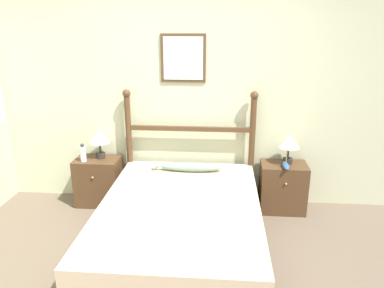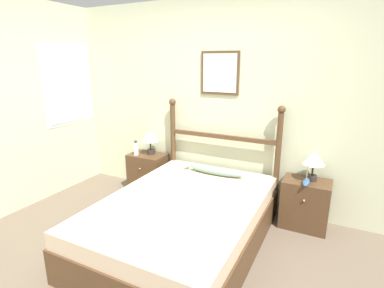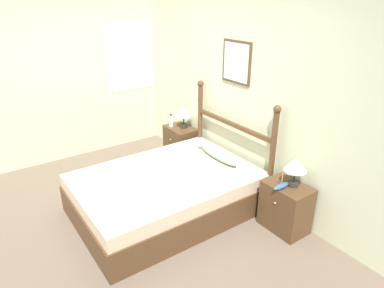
{
  "view_description": "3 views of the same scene",
  "coord_description": "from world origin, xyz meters",
  "px_view_note": "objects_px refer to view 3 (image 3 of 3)",
  "views": [
    {
      "loc": [
        0.44,
        -2.42,
        2.04
      ],
      "look_at": [
        0.16,
        1.09,
        0.89
      ],
      "focal_mm": 35.0,
      "sensor_mm": 36.0,
      "label": 1
    },
    {
      "loc": [
        1.39,
        -1.78,
        1.82
      ],
      "look_at": [
        -0.01,
        0.98,
        0.95
      ],
      "focal_mm": 28.0,
      "sensor_mm": 36.0,
      "label": 2
    },
    {
      "loc": [
        3.15,
        -1.17,
        2.44
      ],
      "look_at": [
        0.15,
        0.93,
        0.82
      ],
      "focal_mm": 32.0,
      "sensor_mm": 36.0,
      "label": 3
    }
  ],
  "objects_px": {
    "bed": "(166,193)",
    "table_lamp_left": "(183,113)",
    "nightstand_right": "(286,207)",
    "nightstand_left": "(181,144)",
    "model_boat": "(281,186)",
    "table_lamp_right": "(296,166)",
    "bottle": "(171,121)",
    "fish_pillow": "(218,155)"
  },
  "relations": [
    {
      "from": "model_boat",
      "to": "fish_pillow",
      "type": "relative_size",
      "value": 0.3
    },
    {
      "from": "nightstand_left",
      "to": "model_boat",
      "type": "bearing_deg",
      "value": -3.0
    },
    {
      "from": "table_lamp_left",
      "to": "table_lamp_right",
      "type": "xyz_separation_m",
      "value": [
        2.12,
        -0.01,
        0.0
      ]
    },
    {
      "from": "model_boat",
      "to": "table_lamp_right",
      "type": "bearing_deg",
      "value": 73.85
    },
    {
      "from": "nightstand_right",
      "to": "table_lamp_left",
      "type": "height_order",
      "value": "table_lamp_left"
    },
    {
      "from": "bed",
      "to": "table_lamp_left",
      "type": "height_order",
      "value": "table_lamp_left"
    },
    {
      "from": "table_lamp_left",
      "to": "fish_pillow",
      "type": "xyz_separation_m",
      "value": [
        1.04,
        -0.17,
        -0.26
      ]
    },
    {
      "from": "bottle",
      "to": "model_boat",
      "type": "relative_size",
      "value": 0.94
    },
    {
      "from": "table_lamp_right",
      "to": "model_boat",
      "type": "xyz_separation_m",
      "value": [
        -0.04,
        -0.14,
        -0.22
      ]
    },
    {
      "from": "bottle",
      "to": "table_lamp_right",
      "type": "bearing_deg",
      "value": 3.02
    },
    {
      "from": "bed",
      "to": "model_boat",
      "type": "distance_m",
      "value": 1.36
    },
    {
      "from": "nightstand_left",
      "to": "fish_pillow",
      "type": "relative_size",
      "value": 0.75
    },
    {
      "from": "nightstand_right",
      "to": "bottle",
      "type": "distance_m",
      "value": 2.27
    },
    {
      "from": "nightstand_left",
      "to": "table_lamp_right",
      "type": "bearing_deg",
      "value": 0.81
    },
    {
      "from": "table_lamp_left",
      "to": "nightstand_right",
      "type": "bearing_deg",
      "value": -1.02
    },
    {
      "from": "model_boat",
      "to": "bed",
      "type": "bearing_deg",
      "value": -143.16
    },
    {
      "from": "nightstand_left",
      "to": "model_boat",
      "type": "height_order",
      "value": "model_boat"
    },
    {
      "from": "nightstand_right",
      "to": "fish_pillow",
      "type": "height_order",
      "value": "fish_pillow"
    },
    {
      "from": "nightstand_left",
      "to": "fish_pillow",
      "type": "height_order",
      "value": "fish_pillow"
    },
    {
      "from": "table_lamp_left",
      "to": "bottle",
      "type": "distance_m",
      "value": 0.25
    },
    {
      "from": "table_lamp_right",
      "to": "model_boat",
      "type": "height_order",
      "value": "table_lamp_right"
    },
    {
      "from": "table_lamp_right",
      "to": "model_boat",
      "type": "bearing_deg",
      "value": -106.15
    },
    {
      "from": "nightstand_left",
      "to": "nightstand_right",
      "type": "height_order",
      "value": "same"
    },
    {
      "from": "table_lamp_left",
      "to": "table_lamp_right",
      "type": "bearing_deg",
      "value": -0.17
    },
    {
      "from": "table_lamp_right",
      "to": "table_lamp_left",
      "type": "bearing_deg",
      "value": 179.83
    },
    {
      "from": "table_lamp_right",
      "to": "bottle",
      "type": "bearing_deg",
      "value": -176.98
    },
    {
      "from": "table_lamp_left",
      "to": "bottle",
      "type": "xyz_separation_m",
      "value": [
        -0.16,
        -0.13,
        -0.15
      ]
    },
    {
      "from": "nightstand_right",
      "to": "bottle",
      "type": "xyz_separation_m",
      "value": [
        -2.24,
        -0.09,
        0.37
      ]
    },
    {
      "from": "nightstand_left",
      "to": "table_lamp_left",
      "type": "height_order",
      "value": "table_lamp_left"
    },
    {
      "from": "fish_pillow",
      "to": "table_lamp_right",
      "type": "bearing_deg",
      "value": 8.69
    },
    {
      "from": "bottle",
      "to": "fish_pillow",
      "type": "distance_m",
      "value": 1.21
    },
    {
      "from": "model_boat",
      "to": "nightstand_left",
      "type": "bearing_deg",
      "value": 177.0
    },
    {
      "from": "table_lamp_left",
      "to": "table_lamp_right",
      "type": "relative_size",
      "value": 1.0
    },
    {
      "from": "nightstand_left",
      "to": "bottle",
      "type": "xyz_separation_m",
      "value": [
        -0.12,
        -0.09,
        0.37
      ]
    },
    {
      "from": "bottle",
      "to": "model_boat",
      "type": "distance_m",
      "value": 2.24
    },
    {
      "from": "bed",
      "to": "nightstand_left",
      "type": "relative_size",
      "value": 3.78
    },
    {
      "from": "nightstand_left",
      "to": "table_lamp_right",
      "type": "distance_m",
      "value": 2.22
    },
    {
      "from": "nightstand_right",
      "to": "table_lamp_right",
      "type": "relative_size",
      "value": 1.64
    },
    {
      "from": "nightstand_right",
      "to": "bed",
      "type": "bearing_deg",
      "value": -139.61
    },
    {
      "from": "bed",
      "to": "nightstand_right",
      "type": "xyz_separation_m",
      "value": [
        1.06,
        0.9,
        0.03
      ]
    },
    {
      "from": "table_lamp_right",
      "to": "bed",
      "type": "bearing_deg",
      "value": -139.62
    },
    {
      "from": "fish_pillow",
      "to": "table_lamp_left",
      "type": "bearing_deg",
      "value": 170.71
    }
  ]
}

